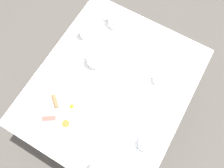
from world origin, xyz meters
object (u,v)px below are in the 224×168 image
object	(u,v)px
knife_by_plate	(108,106)
water_glass_tall	(84,32)
spoon_for_tea	(120,157)
creamer_jug	(158,79)
teacup_with_saucer_left	(145,144)
breakfast_plate	(61,112)
teapot_far	(95,58)
fork_by_plate	(164,43)
teapot_near	(116,19)

from	to	relation	value
knife_by_plate	water_glass_tall	bearing A→B (deg)	-42.12
water_glass_tall	knife_by_plate	size ratio (longest dim) A/B	0.56
knife_by_plate	spoon_for_tea	distance (m)	0.33
water_glass_tall	creamer_jug	size ratio (longest dim) A/B	1.18
water_glass_tall	knife_by_plate	distance (m)	0.56
knife_by_plate	teacup_with_saucer_left	bearing A→B (deg)	163.22
breakfast_plate	teapot_far	world-z (taller)	teapot_far
teacup_with_saucer_left	fork_by_plate	size ratio (longest dim) A/B	0.81
teapot_near	knife_by_plate	bearing A→B (deg)	-75.67
breakfast_plate	teacup_with_saucer_left	world-z (taller)	teacup_with_saucer_left
teacup_with_saucer_left	spoon_for_tea	world-z (taller)	teacup_with_saucer_left
breakfast_plate	water_glass_tall	size ratio (longest dim) A/B	3.02
teapot_near	fork_by_plate	size ratio (longest dim) A/B	1.21
fork_by_plate	breakfast_plate	bearing A→B (deg)	65.86
breakfast_plate	teapot_far	xyz separation A→B (m)	(-0.01, -0.43, 0.04)
teapot_near	spoon_for_tea	bearing A→B (deg)	-69.37
teapot_near	fork_by_plate	distance (m)	0.39
teapot_near	creamer_jug	size ratio (longest dim) A/B	2.36
creamer_jug	spoon_for_tea	bearing A→B (deg)	92.62
teapot_far	teacup_with_saucer_left	xyz separation A→B (m)	(-0.56, 0.33, -0.02)
fork_by_plate	teapot_far	bearing A→B (deg)	46.90
water_glass_tall	creamer_jug	bearing A→B (deg)	175.23
teapot_far	breakfast_plate	bearing A→B (deg)	-37.51
breakfast_plate	teacup_with_saucer_left	xyz separation A→B (m)	(-0.56, -0.09, 0.02)
knife_by_plate	teapot_near	bearing A→B (deg)	-64.89
spoon_for_tea	teapot_near	bearing A→B (deg)	-58.58
creamer_jug	fork_by_plate	size ratio (longest dim) A/B	0.51
teacup_with_saucer_left	knife_by_plate	size ratio (longest dim) A/B	0.75
creamer_jug	fork_by_plate	distance (m)	0.30
knife_by_plate	spoon_for_tea	world-z (taller)	same
teacup_with_saucer_left	fork_by_plate	bearing A→B (deg)	-74.03
teapot_near	creamer_jug	distance (m)	0.54
teacup_with_saucer_left	breakfast_plate	bearing A→B (deg)	9.42
teapot_near	creamer_jug	world-z (taller)	teapot_near
teacup_with_saucer_left	fork_by_plate	distance (m)	0.74
teapot_far	water_glass_tall	distance (m)	0.22
creamer_jug	spoon_for_tea	world-z (taller)	creamer_jug
breakfast_plate	creamer_jug	xyz separation A→B (m)	(-0.45, -0.51, 0.02)
teapot_far	creamer_jug	world-z (taller)	teapot_far
water_glass_tall	teapot_near	bearing A→B (deg)	-123.71
water_glass_tall	creamer_jug	world-z (taller)	water_glass_tall
breakfast_plate	spoon_for_tea	bearing A→B (deg)	174.46
breakfast_plate	teapot_near	bearing A→B (deg)	-87.85
breakfast_plate	fork_by_plate	distance (m)	0.88
breakfast_plate	knife_by_plate	distance (m)	0.31
creamer_jug	breakfast_plate	bearing A→B (deg)	48.97
fork_by_plate	spoon_for_tea	distance (m)	0.86
water_glass_tall	fork_by_plate	size ratio (longest dim) A/B	0.60
creamer_jug	water_glass_tall	bearing A→B (deg)	-4.77
teapot_far	knife_by_plate	size ratio (longest dim) A/B	0.96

